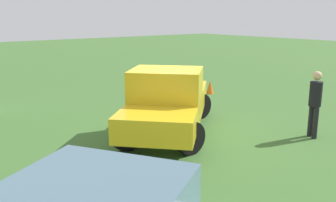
% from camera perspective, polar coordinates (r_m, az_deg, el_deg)
% --- Properties ---
extents(ground_plane, '(80.00, 80.00, 0.00)m').
position_cam_1_polar(ground_plane, '(10.49, -0.26, -4.59)').
color(ground_plane, '#3D662D').
extents(pickup_truck, '(4.83, 4.63, 1.82)m').
position_cam_1_polar(pickup_truck, '(9.96, -0.11, 0.10)').
color(pickup_truck, black).
rests_on(pickup_truck, ground_plane).
extents(person_bystander, '(0.43, 0.43, 1.79)m').
position_cam_1_polar(person_bystander, '(10.39, 21.88, 0.11)').
color(person_bystander, black).
rests_on(person_bystander, ground_plane).
extents(traffic_cone, '(0.32, 0.32, 0.55)m').
position_cam_1_polar(traffic_cone, '(15.39, 6.55, 2.15)').
color(traffic_cone, orange).
rests_on(traffic_cone, ground_plane).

